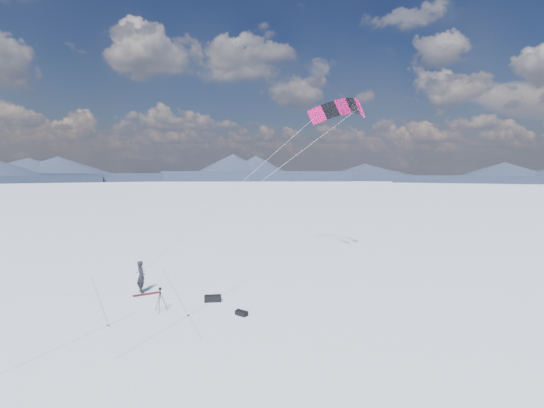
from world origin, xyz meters
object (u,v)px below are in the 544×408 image
object	(u,v)px
snowkiter	(141,292)
tripod	(160,296)
snowboard	(147,294)
gear_bag_a	(213,298)
gear_bag_b	(242,313)

from	to	relation	value
snowkiter	tripod	distance (m)	3.84
snowboard	snowkiter	bearing A→B (deg)	109.33
snowboard	gear_bag_a	size ratio (longest dim) A/B	1.64
snowkiter	gear_bag_a	size ratio (longest dim) A/B	1.96
tripod	gear_bag_b	world-z (taller)	tripod
snowkiter	snowboard	size ratio (longest dim) A/B	1.20
tripod	gear_bag_a	bearing A→B (deg)	2.44
snowboard	gear_bag_a	world-z (taller)	gear_bag_a
snowboard	tripod	xyz separation A→B (m)	(0.67, -3.15, 0.77)
gear_bag_a	gear_bag_b	distance (m)	2.66
snowkiter	snowboard	distance (m)	0.57
snowkiter	tripod	bearing A→B (deg)	176.09
snowkiter	gear_bag_a	bearing A→B (deg)	-146.21
snowkiter	gear_bag_b	size ratio (longest dim) A/B	2.76
snowboard	gear_bag_b	size ratio (longest dim) A/B	2.30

